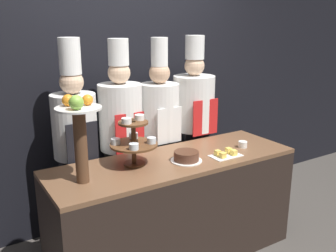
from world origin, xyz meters
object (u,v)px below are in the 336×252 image
object	(u,v)px
chef_left	(76,142)
chef_right	(194,121)
cake_square_tray	(226,154)
chef_center_left	(121,134)
tiered_stand	(134,140)
chef_center_right	(160,128)
fruit_pedestal	(79,128)
cake_round	(186,157)
cup_white	(243,144)

from	to	relation	value
chef_left	chef_right	size ratio (longest dim) A/B	1.00
cake_square_tray	chef_center_left	bearing A→B (deg)	130.54
cake_square_tray	chef_right	xyz separation A→B (m)	(0.18, 0.70, 0.09)
tiered_stand	chef_center_left	xyz separation A→B (m)	(0.12, 0.48, -0.09)
cake_square_tray	chef_center_right	distance (m)	0.74
cake_square_tray	chef_right	world-z (taller)	chef_right
fruit_pedestal	tiered_stand	bearing A→B (deg)	12.95
chef_center_right	chef_right	size ratio (longest dim) A/B	0.99
cake_round	chef_right	distance (m)	0.81
cake_square_tray	chef_center_left	xyz separation A→B (m)	(-0.60, 0.70, 0.09)
tiered_stand	fruit_pedestal	world-z (taller)	fruit_pedestal
cake_square_tray	fruit_pedestal	bearing A→B (deg)	174.16
fruit_pedestal	cake_round	xyz separation A→B (m)	(0.83, -0.04, -0.34)
tiered_stand	chef_left	size ratio (longest dim) A/B	0.21
cake_round	chef_left	world-z (taller)	chef_left
chef_right	cake_square_tray	bearing A→B (deg)	-104.25
cake_round	cake_square_tray	world-z (taller)	cake_round
chef_center_right	fruit_pedestal	bearing A→B (deg)	-148.62
chef_left	chef_right	world-z (taller)	chef_left
fruit_pedestal	chef_left	xyz separation A→B (m)	(0.15, 0.58, -0.29)
cake_round	chef_center_left	bearing A→B (deg)	112.84
tiered_stand	chef_left	xyz separation A→B (m)	(-0.29, 0.48, -0.10)
chef_center_left	chef_right	distance (m)	0.78
chef_center_right	chef_right	world-z (taller)	chef_right
fruit_pedestal	chef_center_left	distance (m)	0.86
cup_white	chef_left	bearing A→B (deg)	154.44
tiered_stand	chef_center_left	world-z (taller)	chef_center_left
chef_left	chef_center_right	size ratio (longest dim) A/B	1.01
chef_left	chef_center_left	distance (m)	0.41
cup_white	cake_round	bearing A→B (deg)	-178.54
cake_round	cake_square_tray	xyz separation A→B (m)	(0.34, -0.08, -0.02)
cup_white	cake_square_tray	xyz separation A→B (m)	(-0.27, -0.09, -0.01)
tiered_stand	chef_right	world-z (taller)	chef_right
fruit_pedestal	chef_right	world-z (taller)	chef_right
fruit_pedestal	cake_round	bearing A→B (deg)	-3.01
cup_white	chef_center_right	world-z (taller)	chef_center_right
cake_square_tray	chef_center_left	world-z (taller)	chef_center_left
tiered_stand	chef_right	xyz separation A→B (m)	(0.90, 0.48, -0.09)
tiered_stand	chef_center_left	distance (m)	0.50
cake_square_tray	chef_center_left	distance (m)	0.93
fruit_pedestal	chef_center_right	xyz separation A→B (m)	(0.96, 0.58, -0.29)
tiered_stand	fruit_pedestal	xyz separation A→B (m)	(-0.44, -0.10, 0.18)
cup_white	chef_right	size ratio (longest dim) A/B	0.04
cup_white	chef_left	xyz separation A→B (m)	(-1.28, 0.61, 0.07)
fruit_pedestal	chef_right	xyz separation A→B (m)	(1.34, 0.58, -0.27)
tiered_stand	chef_center_right	size ratio (longest dim) A/B	0.21
tiered_stand	chef_center_right	bearing A→B (deg)	43.18
chef_left	cake_round	bearing A→B (deg)	-42.90
tiered_stand	cup_white	bearing A→B (deg)	-7.51
fruit_pedestal	chef_center_right	world-z (taller)	chef_center_right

